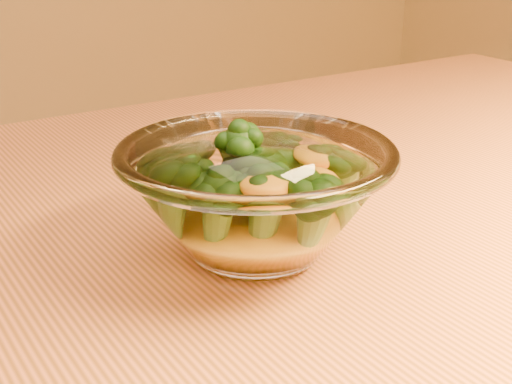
# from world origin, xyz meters

# --- Properties ---
(table) EXTENTS (1.20, 0.80, 0.75)m
(table) POSITION_xyz_m (0.00, 0.00, 0.65)
(table) COLOR #C86B3C
(table) RESTS_ON ground
(glass_bowl) EXTENTS (0.19, 0.19, 0.08)m
(glass_bowl) POSITION_xyz_m (-0.09, -0.02, 0.79)
(glass_bowl) COLOR white
(glass_bowl) RESTS_ON table
(cheese_sauce) EXTENTS (0.09, 0.09, 0.03)m
(cheese_sauce) POSITION_xyz_m (-0.09, -0.02, 0.78)
(cheese_sauce) COLOR orange
(cheese_sauce) RESTS_ON glass_bowl
(broccoli_heap) EXTENTS (0.13, 0.12, 0.07)m
(broccoli_heap) POSITION_xyz_m (-0.09, -0.01, 0.80)
(broccoli_heap) COLOR black
(broccoli_heap) RESTS_ON cheese_sauce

